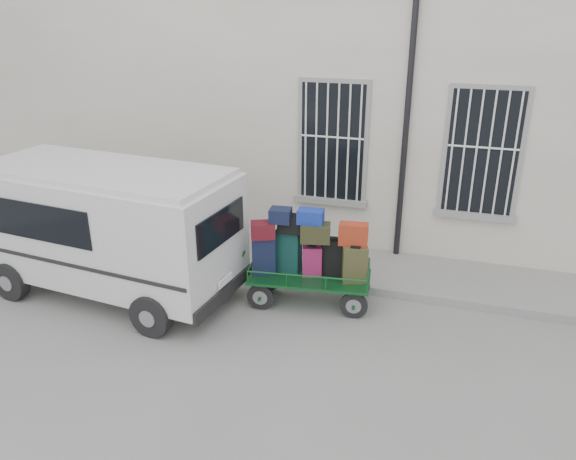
# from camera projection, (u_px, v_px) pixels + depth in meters

# --- Properties ---
(ground) EXTENTS (80.00, 80.00, 0.00)m
(ground) POSITION_uv_depth(u_px,v_px,m) (310.00, 329.00, 8.72)
(ground) COLOR slate
(ground) RESTS_ON ground
(building) EXTENTS (24.00, 5.15, 6.00)m
(building) POSITION_uv_depth(u_px,v_px,m) (377.00, 85.00, 12.44)
(building) COLOR #BFB5A3
(building) RESTS_ON ground
(sidewalk) EXTENTS (24.00, 1.70, 0.15)m
(sidewalk) POSITION_uv_depth(u_px,v_px,m) (340.00, 266.00, 10.64)
(sidewalk) COLOR gray
(sidewalk) RESTS_ON ground
(luggage_cart) EXTENTS (2.37, 1.13, 1.67)m
(luggage_cart) POSITION_uv_depth(u_px,v_px,m) (308.00, 255.00, 9.17)
(luggage_cart) COLOR black
(luggage_cart) RESTS_ON ground
(van) EXTENTS (4.62, 2.39, 2.24)m
(van) POSITION_uv_depth(u_px,v_px,m) (107.00, 223.00, 9.39)
(van) COLOR silver
(van) RESTS_ON ground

